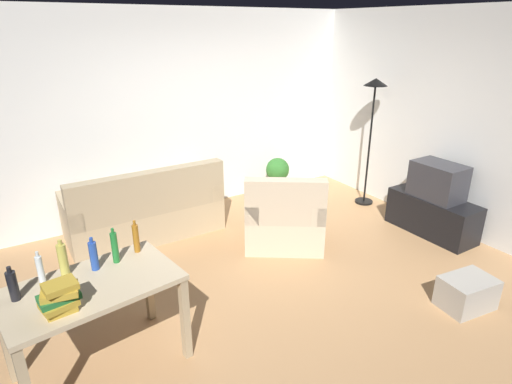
% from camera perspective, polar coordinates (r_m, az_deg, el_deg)
% --- Properties ---
extents(ground_plane, '(5.20, 4.40, 0.02)m').
position_cam_1_polar(ground_plane, '(4.62, 2.27, -11.02)').
color(ground_plane, tan).
extents(wall_rear, '(5.20, 0.10, 2.70)m').
position_cam_1_polar(wall_rear, '(5.94, -9.69, 10.36)').
color(wall_rear, white).
rests_on(wall_rear, ground_plane).
extents(wall_right, '(0.10, 4.40, 2.70)m').
position_cam_1_polar(wall_right, '(5.89, 24.21, 8.68)').
color(wall_right, silver).
rests_on(wall_right, ground_plane).
extents(couch, '(1.84, 0.84, 0.92)m').
position_cam_1_polar(couch, '(5.43, -14.66, -2.70)').
color(couch, tan).
rests_on(couch, ground_plane).
extents(tv_stand, '(0.44, 1.10, 0.48)m').
position_cam_1_polar(tv_stand, '(5.79, 22.61, -2.89)').
color(tv_stand, black).
rests_on(tv_stand, ground_plane).
extents(tv, '(0.41, 0.60, 0.44)m').
position_cam_1_polar(tv, '(5.63, 23.29, 1.39)').
color(tv, '#2D2D33').
rests_on(tv, tv_stand).
extents(torchiere_lamp, '(0.32, 0.32, 1.81)m').
position_cam_1_polar(torchiere_lamp, '(6.15, 15.50, 10.87)').
color(torchiere_lamp, black).
rests_on(torchiere_lamp, ground_plane).
extents(desk, '(1.29, 0.86, 0.76)m').
position_cam_1_polar(desk, '(3.36, -21.08, -13.01)').
color(desk, '#C6B28E').
rests_on(desk, ground_plane).
extents(potted_plant, '(0.36, 0.36, 0.57)m').
position_cam_1_polar(potted_plant, '(6.59, 2.92, 2.55)').
color(potted_plant, brown).
rests_on(potted_plant, ground_plane).
extents(armchair, '(1.22, 1.20, 0.92)m').
position_cam_1_polar(armchair, '(5.07, 3.82, -3.63)').
color(armchair, beige).
rests_on(armchair, ground_plane).
extents(storage_box, '(0.52, 0.40, 0.30)m').
position_cam_1_polar(storage_box, '(4.51, 26.51, -12.03)').
color(storage_box, '#A8A399').
rests_on(storage_box, ground_plane).
extents(bottle_dark, '(0.06, 0.06, 0.25)m').
position_cam_1_polar(bottle_dark, '(3.29, -29.90, -10.85)').
color(bottle_dark, black).
rests_on(bottle_dark, desk).
extents(bottle_clear, '(0.05, 0.05, 0.25)m').
position_cam_1_polar(bottle_clear, '(3.40, -27.04, -9.24)').
color(bottle_clear, silver).
rests_on(bottle_clear, desk).
extents(bottle_squat, '(0.07, 0.07, 0.29)m').
position_cam_1_polar(bottle_squat, '(3.42, -24.53, -8.25)').
color(bottle_squat, '#BCB24C').
rests_on(bottle_squat, desk).
extents(bottle_blue, '(0.06, 0.06, 0.27)m').
position_cam_1_polar(bottle_blue, '(3.41, -21.01, -7.98)').
color(bottle_blue, '#2347A3').
rests_on(bottle_blue, desk).
extents(bottle_green, '(0.05, 0.05, 0.29)m').
position_cam_1_polar(bottle_green, '(3.45, -18.47, -7.05)').
color(bottle_green, '#1E722D').
rests_on(bottle_green, desk).
extents(bottle_amber, '(0.05, 0.05, 0.28)m').
position_cam_1_polar(bottle_amber, '(3.55, -15.85, -5.97)').
color(bottle_amber, '#9E6019').
rests_on(bottle_amber, desk).
extents(book_stack, '(0.26, 0.21, 0.20)m').
position_cam_1_polar(book_stack, '(3.04, -24.93, -12.70)').
color(book_stack, '#B7932D').
rests_on(book_stack, desk).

